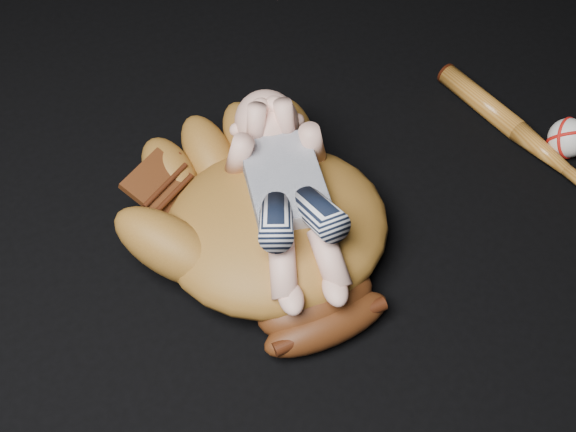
{
  "coord_description": "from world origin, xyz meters",
  "views": [
    {
      "loc": [
        -0.48,
        -0.61,
        0.96
      ],
      "look_at": [
        -0.16,
        0.02,
        0.09
      ],
      "focal_mm": 45.0,
      "sensor_mm": 36.0,
      "label": 1
    }
  ],
  "objects_px": {
    "newborn_baby": "(289,192)",
    "baseball_bat": "(527,138)",
    "baseball_glove": "(276,219)",
    "baseball": "(568,138)"
  },
  "relations": [
    {
      "from": "baseball_glove",
      "to": "newborn_baby",
      "type": "distance_m",
      "value": 0.06
    },
    {
      "from": "baseball_bat",
      "to": "baseball",
      "type": "height_order",
      "value": "baseball"
    },
    {
      "from": "baseball_glove",
      "to": "newborn_baby",
      "type": "bearing_deg",
      "value": -13.52
    },
    {
      "from": "baseball_glove",
      "to": "baseball_bat",
      "type": "xyz_separation_m",
      "value": [
        0.52,
        0.01,
        -0.06
      ]
    },
    {
      "from": "baseball_bat",
      "to": "baseball_glove",
      "type": "bearing_deg",
      "value": -179.37
    },
    {
      "from": "baseball_glove",
      "to": "baseball_bat",
      "type": "height_order",
      "value": "baseball_glove"
    },
    {
      "from": "baseball",
      "to": "newborn_baby",
      "type": "bearing_deg",
      "value": 176.69
    },
    {
      "from": "baseball_bat",
      "to": "newborn_baby",
      "type": "bearing_deg",
      "value": -178.73
    },
    {
      "from": "newborn_baby",
      "to": "baseball_bat",
      "type": "bearing_deg",
      "value": 15.37
    },
    {
      "from": "newborn_baby",
      "to": "baseball_bat",
      "type": "distance_m",
      "value": 0.51
    }
  ]
}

